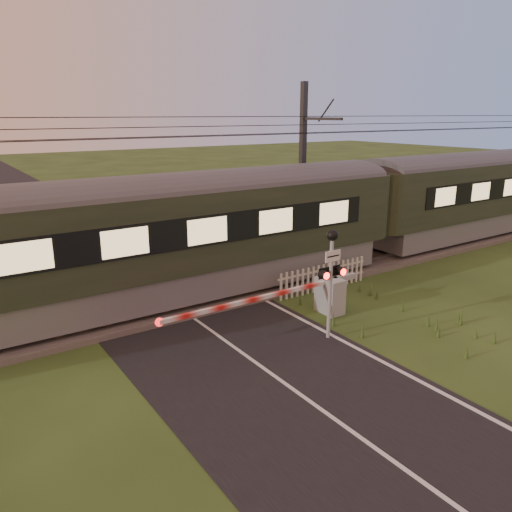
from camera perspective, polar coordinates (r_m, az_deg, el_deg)
ground at (r=12.19m, az=3.68°, el=-14.66°), size 160.00×160.00×0.00m
road at (r=12.04m, az=4.44°, el=-15.05°), size 6.00×140.00×0.03m
track_bed at (r=17.24m, az=-9.63°, el=-5.11°), size 140.00×3.40×0.39m
overhead_wires at (r=16.12m, az=-10.59°, el=14.02°), size 120.00×0.62×0.62m
train at (r=21.82m, az=12.51°, el=5.31°), size 43.38×2.99×4.04m
boom_gate at (r=16.01m, az=7.61°, el=-4.47°), size 7.01×0.89×1.18m
crossing_signal at (r=13.87m, az=8.58°, el=-1.03°), size 0.81×0.34×3.18m
picket_fence at (r=18.23m, az=7.69°, el=-2.42°), size 4.06×0.08×0.98m
catenary_mast at (r=22.08m, az=5.43°, el=9.89°), size 0.24×2.47×7.49m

